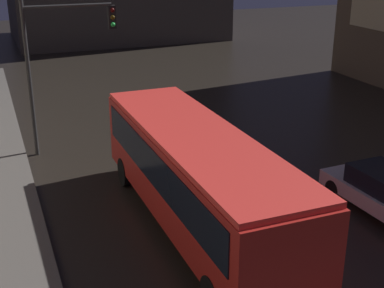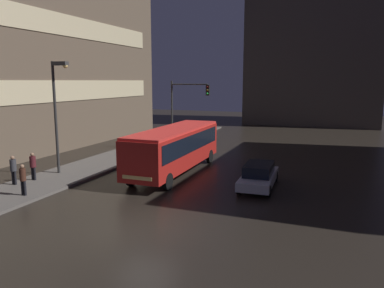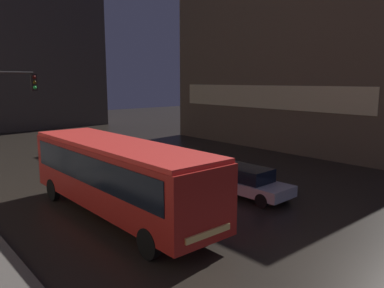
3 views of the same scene
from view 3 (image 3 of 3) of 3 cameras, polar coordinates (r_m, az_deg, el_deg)
The scene contains 5 objects.
ground_plane at distance 11.94m, azimuth 26.71°, elevation -18.78°, with size 120.00×120.00×0.00m, color black.
building_right_block at distance 34.41m, azimuth 16.23°, elevation 11.18°, with size 10.07×21.09×13.25m.
building_far_backdrop at distance 51.08m, azimuth -26.01°, elevation 17.64°, with size 18.07×12.00×26.80m.
bus_near at distance 15.31m, azimuth -11.28°, elevation -4.09°, with size 2.76×10.61×3.07m.
car_taxi at distance 18.19m, azimuth 7.86°, elevation -5.56°, with size 2.01×4.85×1.42m.
Camera 3 is at (-9.91, -3.78, 5.48)m, focal length 35.00 mm.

